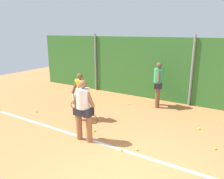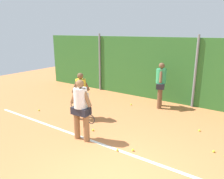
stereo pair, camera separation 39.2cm
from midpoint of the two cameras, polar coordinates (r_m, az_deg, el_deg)
ground_plane at (r=6.45m, az=12.18°, el=-14.78°), size 26.77×26.77×0.00m
hedge_fence_backdrop at (r=9.93m, az=22.35°, el=4.04°), size 17.40×0.25×2.92m
fence_post_left at (r=11.85m, az=-2.29°, el=7.13°), size 0.10×0.10×3.05m
fence_post_center at (r=9.75m, az=22.16°, el=4.27°), size 0.10×0.10×3.05m
court_baseline_paint at (r=5.94m, az=9.67°, el=-17.46°), size 12.71×0.10×0.01m
player_foreground_near at (r=6.36m, az=-6.43°, el=-4.62°), size 0.84×0.40×1.85m
player_midcourt at (r=7.99m, az=-6.81°, el=-1.03°), size 0.47×0.77×1.73m
player_backcourt_far at (r=9.37m, az=13.86°, el=1.76°), size 0.50×0.77×1.92m
tennis_ball_2 at (r=7.84m, az=23.38°, el=-9.86°), size 0.07×0.07×0.07m
tennis_ball_3 at (r=6.20m, az=7.38°, el=-15.53°), size 0.07×0.07×0.07m
tennis_ball_4 at (r=6.77m, az=26.75°, el=-14.33°), size 0.07×0.07×0.07m
tennis_ball_5 at (r=7.26m, az=-3.44°, el=-10.59°), size 0.07×0.07×0.07m
tennis_ball_6 at (r=9.66m, az=6.22°, el=-3.96°), size 0.07×0.07×0.07m
tennis_ball_7 at (r=6.16m, az=3.32°, el=-15.62°), size 0.07×0.07×0.07m
tennis_ball_8 at (r=9.36m, az=-17.56°, el=-5.23°), size 0.07×0.07×0.07m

